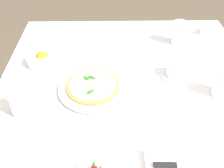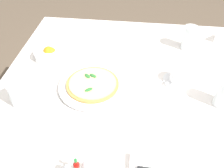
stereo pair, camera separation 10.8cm
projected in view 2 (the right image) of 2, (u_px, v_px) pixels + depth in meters
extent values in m
plane|color=brown|center=(125.00, 168.00, 1.59)|extent=(8.00, 8.00, 0.00)
cube|color=white|center=(131.00, 88.00, 1.10)|extent=(1.22, 1.22, 0.02)
cube|color=white|center=(135.00, 44.00, 1.65)|extent=(1.22, 0.01, 0.28)
cube|color=white|center=(14.00, 100.00, 1.26)|extent=(0.01, 1.22, 0.28)
cylinder|color=brown|center=(63.00, 71.00, 1.77)|extent=(0.06, 0.06, 0.71)
cylinder|color=brown|center=(207.00, 82.00, 1.68)|extent=(0.06, 0.06, 0.71)
cylinder|color=white|center=(93.00, 87.00, 1.09)|extent=(0.18, 0.18, 0.01)
cylinder|color=white|center=(93.00, 86.00, 1.08)|extent=(0.30, 0.30, 0.01)
cylinder|color=#C68E47|center=(93.00, 84.00, 1.08)|extent=(0.23, 0.23, 0.01)
cylinder|color=#F4DB8E|center=(93.00, 83.00, 1.07)|extent=(0.21, 0.21, 0.00)
ellipsoid|color=#2D7533|center=(89.00, 90.00, 1.03)|extent=(0.04, 0.04, 0.01)
ellipsoid|color=#2D7533|center=(93.00, 76.00, 1.10)|extent=(0.04, 0.03, 0.01)
ellipsoid|color=#2D7533|center=(87.00, 76.00, 1.10)|extent=(0.04, 0.04, 0.01)
cylinder|color=white|center=(177.00, 80.00, 1.12)|extent=(0.13, 0.13, 0.01)
cylinder|color=white|center=(178.00, 76.00, 1.10)|extent=(0.08, 0.08, 0.05)
torus|color=white|center=(174.00, 81.00, 1.07)|extent=(0.02, 0.03, 0.03)
cylinder|color=black|center=(179.00, 72.00, 1.09)|extent=(0.07, 0.07, 0.00)
torus|color=white|center=(2.00, 114.00, 0.93)|extent=(0.01, 0.04, 0.03)
cylinder|color=silver|center=(223.00, 98.00, 0.99)|extent=(0.06, 0.06, 0.08)
cylinder|color=white|center=(189.00, 38.00, 1.28)|extent=(0.07, 0.07, 0.13)
cylinder|color=silver|center=(188.00, 43.00, 1.31)|extent=(0.06, 0.06, 0.06)
cylinder|color=white|center=(18.00, 94.00, 0.98)|extent=(0.07, 0.07, 0.11)
cylinder|color=silver|center=(19.00, 97.00, 1.00)|extent=(0.06, 0.06, 0.08)
cylinder|color=white|center=(49.00, 54.00, 1.25)|extent=(0.15, 0.15, 0.04)
sphere|color=orange|center=(51.00, 52.00, 1.23)|extent=(0.05, 0.05, 0.05)
sphere|color=orange|center=(49.00, 51.00, 1.24)|extent=(0.05, 0.05, 0.05)
sphere|color=orange|center=(49.00, 52.00, 1.24)|extent=(0.05, 0.05, 0.05)
cone|color=#B7140F|center=(76.00, 163.00, 0.75)|extent=(0.02, 0.02, 0.02)
cylinder|color=#1E722D|center=(76.00, 161.00, 0.74)|extent=(0.01, 0.01, 0.01)
cylinder|color=white|center=(86.00, 168.00, 0.78)|extent=(0.03, 0.03, 0.04)
sphere|color=silver|center=(86.00, 164.00, 0.77)|extent=(0.02, 0.02, 0.02)
sphere|color=silver|center=(67.00, 168.00, 0.76)|extent=(0.02, 0.02, 0.02)
cube|color=white|center=(220.00, 36.00, 1.37)|extent=(0.07, 0.06, 0.06)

